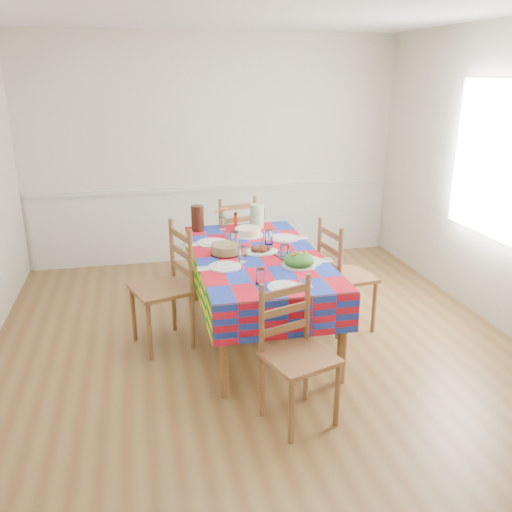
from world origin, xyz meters
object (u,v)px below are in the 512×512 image
Objects in this scene: chair_near at (296,355)px; chair_right at (343,276)px; tea_pitcher at (198,218)px; chair_far at (233,242)px; chair_left at (166,288)px; green_pitcher at (257,216)px; dining_table at (257,263)px; meat_platter at (260,250)px.

chair_near is 0.95× the size of chair_right.
chair_far is at bearing 44.60° from tea_pitcher.
chair_left reaches higher than chair_right.
green_pitcher reaches higher than chair_near.
dining_table is 1.88× the size of chair_left.
chair_near is (-0.19, -2.06, -0.41)m from green_pitcher.
green_pitcher is at bearing 99.31° from chair_far.
green_pitcher reaches higher than dining_table.
dining_table is at bearing -102.27° from green_pitcher.
chair_left is 1.58m from chair_right.
dining_table is 7.93× the size of tea_pitcher.
meat_platter reaches higher than dining_table.
chair_near is (-0.05, -1.28, -0.32)m from meat_platter.
green_pitcher reaches higher than meat_platter.
chair_near is at bearing 139.24° from chair_right.
tea_pitcher is (-0.41, 0.83, 0.21)m from dining_table.
green_pitcher is 0.95× the size of tea_pitcher.
dining_table is at bearing 70.70° from chair_near.
chair_near is at bearing 13.11° from chair_left.
dining_table is 0.81m from chair_right.
green_pitcher is at bearing -1.79° from tea_pitcher.
chair_left is at bearing -140.50° from green_pitcher.
chair_left is at bearing 45.45° from chair_far.
chair_left is at bearing -114.69° from tea_pitcher.
chair_right is (0.79, -0.01, -0.18)m from dining_table.
chair_right reaches higher than dining_table.
green_pitcher is 1.30m from chair_left.
meat_platter is 0.30× the size of chair_right.
green_pitcher is at bearing 28.91° from chair_right.
chair_right reaches higher than green_pitcher.
green_pitcher is at bearing 111.16° from chair_left.
tea_pitcher is at bearing 178.21° from green_pitcher.
dining_table is 0.95m from tea_pitcher.
meat_platter is 0.87m from chair_left.
chair_near reaches higher than dining_table.
chair_far is at bearing 110.92° from green_pitcher.
green_pitcher is 1.09m from chair_right.
green_pitcher is at bearing 66.07° from chair_near.
green_pitcher is at bearing 79.67° from meat_platter.
chair_left is at bearing -179.30° from meat_platter.
dining_table is 1.95× the size of chair_right.
chair_far is (0.02, 2.50, 0.02)m from chair_near.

